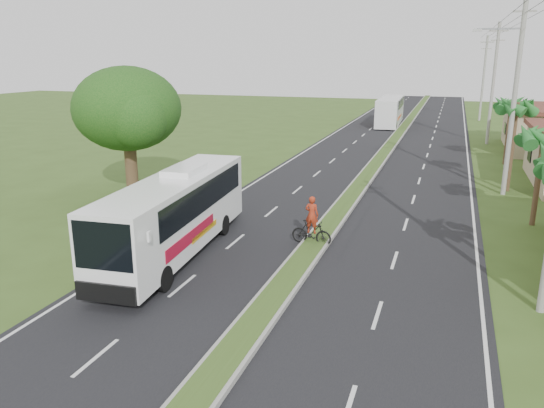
% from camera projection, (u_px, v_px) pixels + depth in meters
% --- Properties ---
extents(ground, '(180.00, 180.00, 0.00)m').
position_uv_depth(ground, '(274.00, 300.00, 18.07)').
color(ground, '#37501D').
rests_on(ground, ground).
extents(road_asphalt, '(14.00, 160.00, 0.02)m').
position_uv_depth(road_asphalt, '(367.00, 177.00, 36.31)').
color(road_asphalt, black).
rests_on(road_asphalt, ground).
extents(median_strip, '(1.20, 160.00, 0.18)m').
position_uv_depth(median_strip, '(367.00, 176.00, 36.29)').
color(median_strip, gray).
rests_on(median_strip, ground).
extents(lane_edge_left, '(0.12, 160.00, 0.01)m').
position_uv_depth(lane_edge_left, '(274.00, 171.00, 38.38)').
color(lane_edge_left, silver).
rests_on(lane_edge_left, ground).
extents(lane_edge_right, '(0.12, 160.00, 0.01)m').
position_uv_depth(lane_edge_right, '(470.00, 185.00, 34.24)').
color(lane_edge_right, silver).
rests_on(lane_edge_right, ground).
extents(palm_verge_b, '(2.40, 2.40, 5.05)m').
position_uv_depth(palm_verge_b, '(544.00, 137.00, 24.94)').
color(palm_verge_b, '#473321').
rests_on(palm_verge_b, ground).
extents(palm_verge_c, '(2.40, 2.40, 5.85)m').
position_uv_depth(palm_verge_c, '(517.00, 107.00, 31.30)').
color(palm_verge_c, '#473321').
rests_on(palm_verge_c, ground).
extents(palm_verge_d, '(2.40, 2.40, 5.25)m').
position_uv_depth(palm_verge_d, '(511.00, 104.00, 39.51)').
color(palm_verge_d, '#473321').
rests_on(palm_verge_d, ground).
extents(shade_tree, '(6.30, 6.00, 7.54)m').
position_uv_depth(shade_tree, '(126.00, 112.00, 29.60)').
color(shade_tree, '#473321').
rests_on(shade_tree, ground).
extents(utility_pole_b, '(3.20, 0.28, 12.00)m').
position_uv_depth(utility_pole_b, '(515.00, 88.00, 30.18)').
color(utility_pole_b, gray).
rests_on(utility_pole_b, ground).
extents(utility_pole_c, '(1.60, 0.28, 11.00)m').
position_uv_depth(utility_pole_c, '(493.00, 83.00, 48.57)').
color(utility_pole_c, gray).
rests_on(utility_pole_c, ground).
extents(utility_pole_d, '(1.60, 0.28, 10.50)m').
position_uv_depth(utility_pole_d, '(483.00, 77.00, 66.88)').
color(utility_pole_d, gray).
rests_on(utility_pole_d, ground).
extents(coach_bus_main, '(3.12, 11.03, 3.52)m').
position_uv_depth(coach_bus_main, '(176.00, 210.00, 21.73)').
color(coach_bus_main, white).
rests_on(coach_bus_main, ground).
extents(coach_bus_far, '(2.71, 11.18, 3.24)m').
position_uv_depth(coach_bus_far, '(390.00, 110.00, 63.45)').
color(coach_bus_far, white).
rests_on(coach_bus_far, ground).
extents(motorcyclist, '(1.86, 0.69, 2.21)m').
position_uv_depth(motorcyclist, '(312.00, 228.00, 23.16)').
color(motorcyclist, black).
rests_on(motorcyclist, ground).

